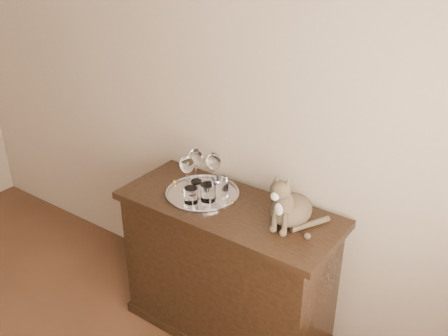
{
  "coord_description": "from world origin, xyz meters",
  "views": [
    {
      "loc": [
        1.87,
        0.11,
        2.19
      ],
      "look_at": [
        0.57,
        1.95,
        1.06
      ],
      "focal_mm": 40.0,
      "sensor_mm": 36.0,
      "label": 1
    }
  ],
  "objects_px": {
    "sideboard": "(228,271)",
    "wine_glass_c": "(187,174)",
    "tray": "(202,194)",
    "wine_glass_a": "(196,165)",
    "cat": "(292,196)",
    "tumbler_a": "(208,192)",
    "wine_glass_b": "(213,170)",
    "tumbler_b": "(191,195)",
    "tumbler_c": "(220,188)"
  },
  "relations": [
    {
      "from": "sideboard",
      "to": "wine_glass_a",
      "type": "relative_size",
      "value": 5.87
    },
    {
      "from": "tray",
      "to": "tumbler_a",
      "type": "xyz_separation_m",
      "value": [
        0.07,
        -0.04,
        0.05
      ]
    },
    {
      "from": "sideboard",
      "to": "tumbler_a",
      "type": "relative_size",
      "value": 13.04
    },
    {
      "from": "tray",
      "to": "cat",
      "type": "relative_size",
      "value": 1.33
    },
    {
      "from": "sideboard",
      "to": "tumbler_c",
      "type": "xyz_separation_m",
      "value": [
        -0.08,
        0.05,
        0.48
      ]
    },
    {
      "from": "tumbler_a",
      "to": "cat",
      "type": "relative_size",
      "value": 0.31
    },
    {
      "from": "sideboard",
      "to": "tray",
      "type": "bearing_deg",
      "value": 175.01
    },
    {
      "from": "tray",
      "to": "cat",
      "type": "distance_m",
      "value": 0.54
    },
    {
      "from": "tumbler_a",
      "to": "cat",
      "type": "bearing_deg",
      "value": 8.37
    },
    {
      "from": "tray",
      "to": "tumbler_c",
      "type": "xyz_separation_m",
      "value": [
        0.09,
        0.04,
        0.05
      ]
    },
    {
      "from": "sideboard",
      "to": "cat",
      "type": "distance_m",
      "value": 0.67
    },
    {
      "from": "sideboard",
      "to": "tumbler_a",
      "type": "xyz_separation_m",
      "value": [
        -0.11,
        -0.02,
        0.48
      ]
    },
    {
      "from": "wine_glass_a",
      "to": "tumbler_a",
      "type": "xyz_separation_m",
      "value": [
        0.18,
        -0.12,
        -0.06
      ]
    },
    {
      "from": "sideboard",
      "to": "wine_glass_a",
      "type": "xyz_separation_m",
      "value": [
        -0.29,
        0.1,
        0.54
      ]
    },
    {
      "from": "sideboard",
      "to": "tumbler_a",
      "type": "distance_m",
      "value": 0.49
    },
    {
      "from": "tray",
      "to": "tumbler_c",
      "type": "distance_m",
      "value": 0.11
    },
    {
      "from": "wine_glass_b",
      "to": "tumbler_a",
      "type": "relative_size",
      "value": 2.26
    },
    {
      "from": "wine_glass_c",
      "to": "tumbler_a",
      "type": "bearing_deg",
      "value": -5.55
    },
    {
      "from": "wine_glass_b",
      "to": "tumbler_a",
      "type": "bearing_deg",
      "value": -65.38
    },
    {
      "from": "wine_glass_b",
      "to": "tumbler_b",
      "type": "distance_m",
      "value": 0.21
    },
    {
      "from": "tumbler_b",
      "to": "tumbler_c",
      "type": "height_order",
      "value": "tumbler_c"
    },
    {
      "from": "sideboard",
      "to": "wine_glass_c",
      "type": "distance_m",
      "value": 0.6
    },
    {
      "from": "wine_glass_a",
      "to": "tumbler_c",
      "type": "xyz_separation_m",
      "value": [
        0.2,
        -0.05,
        -0.05
      ]
    },
    {
      "from": "tray",
      "to": "wine_glass_a",
      "type": "relative_size",
      "value": 1.96
    },
    {
      "from": "tumbler_c",
      "to": "wine_glass_c",
      "type": "bearing_deg",
      "value": -162.04
    },
    {
      "from": "tray",
      "to": "wine_glass_c",
      "type": "distance_m",
      "value": 0.14
    },
    {
      "from": "wine_glass_b",
      "to": "tumbler_b",
      "type": "relative_size",
      "value": 2.5
    },
    {
      "from": "wine_glass_b",
      "to": "sideboard",
      "type": "bearing_deg",
      "value": -31.83
    },
    {
      "from": "wine_glass_a",
      "to": "tumbler_a",
      "type": "relative_size",
      "value": 2.22
    },
    {
      "from": "wine_glass_b",
      "to": "cat",
      "type": "relative_size",
      "value": 0.69
    },
    {
      "from": "wine_glass_b",
      "to": "wine_glass_c",
      "type": "bearing_deg",
      "value": -129.11
    },
    {
      "from": "tumbler_b",
      "to": "tumbler_c",
      "type": "distance_m",
      "value": 0.17
    },
    {
      "from": "tray",
      "to": "wine_glass_a",
      "type": "xyz_separation_m",
      "value": [
        -0.11,
        0.09,
        0.11
      ]
    },
    {
      "from": "tumbler_b",
      "to": "tumbler_c",
      "type": "bearing_deg",
      "value": 58.21
    },
    {
      "from": "cat",
      "to": "wine_glass_c",
      "type": "bearing_deg",
      "value": -172.24
    },
    {
      "from": "wine_glass_b",
      "to": "tumbler_a",
      "type": "xyz_separation_m",
      "value": [
        0.06,
        -0.13,
        -0.06
      ]
    },
    {
      "from": "tray",
      "to": "sideboard",
      "type": "bearing_deg",
      "value": -4.99
    },
    {
      "from": "tumbler_a",
      "to": "wine_glass_c",
      "type": "bearing_deg",
      "value": 174.45
    },
    {
      "from": "tray",
      "to": "wine_glass_b",
      "type": "relative_size",
      "value": 1.93
    },
    {
      "from": "wine_glass_c",
      "to": "tumbler_a",
      "type": "xyz_separation_m",
      "value": [
        0.15,
        -0.01,
        -0.06
      ]
    },
    {
      "from": "wine_glass_b",
      "to": "cat",
      "type": "distance_m",
      "value": 0.52
    },
    {
      "from": "tray",
      "to": "tumbler_c",
      "type": "bearing_deg",
      "value": 20.33
    },
    {
      "from": "wine_glass_c",
      "to": "tumbler_b",
      "type": "relative_size",
      "value": 2.52
    },
    {
      "from": "wine_glass_c",
      "to": "tray",
      "type": "bearing_deg",
      "value": 15.16
    },
    {
      "from": "tumbler_a",
      "to": "tumbler_b",
      "type": "xyz_separation_m",
      "value": [
        -0.06,
        -0.07,
        -0.0
      ]
    },
    {
      "from": "wine_glass_c",
      "to": "tumbler_c",
      "type": "height_order",
      "value": "wine_glass_c"
    },
    {
      "from": "wine_glass_a",
      "to": "tumbler_b",
      "type": "xyz_separation_m",
      "value": [
        0.12,
        -0.19,
        -0.06
      ]
    },
    {
      "from": "wine_glass_c",
      "to": "tumbler_b",
      "type": "height_order",
      "value": "wine_glass_c"
    },
    {
      "from": "sideboard",
      "to": "tumbler_b",
      "type": "height_order",
      "value": "tumbler_b"
    },
    {
      "from": "tray",
      "to": "wine_glass_a",
      "type": "distance_m",
      "value": 0.17
    }
  ]
}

